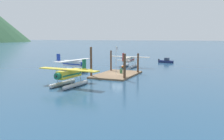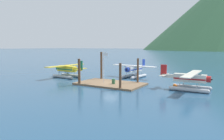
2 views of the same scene
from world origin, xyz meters
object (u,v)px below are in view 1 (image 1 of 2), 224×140
object	(u,v)px
seaplane_yellow_port_fwd	(69,76)
seaplane_cream_stbd_fwd	(129,61)
seaplane_white_bow_centre	(73,65)
boat_navy_open_se	(166,61)
fuel_drum	(121,71)
mooring_buoy	(123,67)
flagpole	(116,57)

from	to	relation	value
seaplane_yellow_port_fwd	seaplane_cream_stbd_fwd	size ratio (longest dim) A/B	1.01
seaplane_white_bow_centre	boat_navy_open_se	world-z (taller)	seaplane_white_bow_centre
fuel_drum	seaplane_cream_stbd_fwd	xyz separation A→B (m)	(12.24, 2.64, 0.84)
fuel_drum	seaplane_white_bow_centre	world-z (taller)	seaplane_white_bow_centre
fuel_drum	mooring_buoy	size ratio (longest dim) A/B	1.29
seaplane_yellow_port_fwd	seaplane_white_bow_centre	bearing A→B (deg)	30.40
seaplane_white_bow_centre	boat_navy_open_se	distance (m)	31.58
mooring_buoy	seaplane_yellow_port_fwd	world-z (taller)	seaplane_yellow_port_fwd
mooring_buoy	seaplane_cream_stbd_fwd	size ratio (longest dim) A/B	0.07
seaplane_yellow_port_fwd	seaplane_cream_stbd_fwd	world-z (taller)	same
seaplane_yellow_port_fwd	boat_navy_open_se	bearing A→B (deg)	-9.81
flagpole	fuel_drum	xyz separation A→B (m)	(2.04, -0.21, -3.04)
seaplane_white_bow_centre	seaplane_cream_stbd_fwd	distance (m)	15.53
flagpole	boat_navy_open_se	xyz separation A→B (m)	(28.99, -4.10, -3.30)
seaplane_yellow_port_fwd	boat_navy_open_se	distance (m)	41.40
flagpole	seaplane_cream_stbd_fwd	distance (m)	14.65
boat_navy_open_se	seaplane_cream_stbd_fwd	bearing A→B (deg)	156.10
mooring_buoy	seaplane_yellow_port_fwd	size ratio (longest dim) A/B	0.06
boat_navy_open_se	fuel_drum	bearing A→B (deg)	171.80
mooring_buoy	seaplane_white_bow_centre	size ratio (longest dim) A/B	0.06
seaplane_yellow_port_fwd	seaplane_cream_stbd_fwd	xyz separation A→B (m)	(26.07, -0.53, 0.00)
seaplane_cream_stbd_fwd	seaplane_white_bow_centre	bearing A→B (deg)	148.90
seaplane_yellow_port_fwd	boat_navy_open_se	world-z (taller)	seaplane_yellow_port_fwd
fuel_drum	seaplane_cream_stbd_fwd	distance (m)	12.55
fuel_drum	seaplane_white_bow_centre	distance (m)	10.74
fuel_drum	seaplane_white_bow_centre	size ratio (longest dim) A/B	0.08
seaplane_white_bow_centre	seaplane_cream_stbd_fwd	xyz separation A→B (m)	(13.30, -8.02, 0.00)
mooring_buoy	flagpole	bearing A→B (deg)	-165.27
seaplane_white_bow_centre	seaplane_cream_stbd_fwd	size ratio (longest dim) A/B	1.01
flagpole	mooring_buoy	xyz separation A→B (m)	(11.82, 3.11, -3.44)
flagpole	seaplane_white_bow_centre	size ratio (longest dim) A/B	0.53
fuel_drum	seaplane_white_bow_centre	bearing A→B (deg)	95.69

